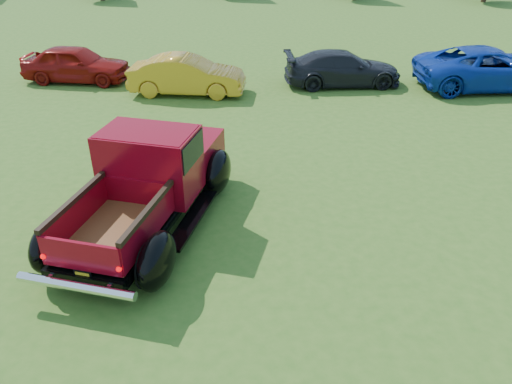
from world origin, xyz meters
TOP-DOWN VIEW (x-y plane):
  - ground at (0.00, 0.00)m, footprint 120.00×120.00m
  - pickup_truck at (-1.89, 0.76)m, footprint 3.37×5.64m
  - show_car_red at (-6.98, 10.16)m, footprint 4.08×1.88m
  - show_car_yellow at (-2.53, 8.89)m, footprint 4.11×1.58m
  - show_car_grey at (3.07, 10.17)m, footprint 4.48×2.25m
  - show_car_blue at (8.37, 10.04)m, footprint 5.52×2.99m

SIDE VIEW (x-z plane):
  - ground at x=0.00m, z-range 0.00..0.00m
  - show_car_grey at x=3.07m, z-range 0.00..1.25m
  - show_car_yellow at x=-2.53m, z-range 0.00..1.34m
  - show_car_red at x=-6.98m, z-range 0.00..1.35m
  - show_car_blue at x=8.37m, z-range 0.00..1.47m
  - pickup_truck at x=-1.89m, z-range -0.05..1.93m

